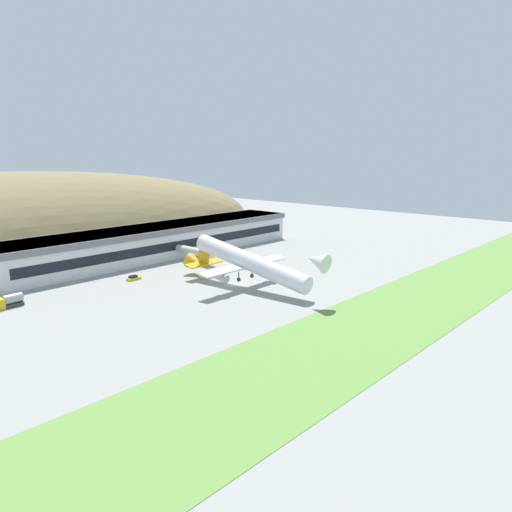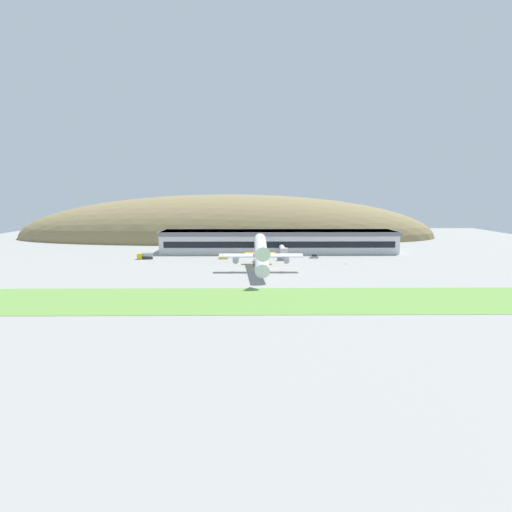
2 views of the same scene
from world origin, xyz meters
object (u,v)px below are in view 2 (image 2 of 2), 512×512
Objects in this scene: jetway_0 at (283,249)px; cargo_airplane at (261,253)px; terminal_building at (278,240)px; traffic_cone_0 at (346,264)px; fuel_truck at (145,256)px; service_car_1 at (223,258)px; service_car_0 at (314,257)px.

jetway_0 is 0.33× the size of cargo_airplane.
traffic_cone_0 is at bearing -55.37° from terminal_building.
jetway_0 is 29.65× the size of traffic_cone_0.
cargo_airplane is (-10.29, -53.59, 0.94)m from terminal_building.
cargo_airplane is at bearing -100.87° from terminal_building.
jetway_0 is at bearing 2.84° from fuel_truck.
cargo_airplane reaches higher than service_car_1.
jetway_0 is 2.46× the size of fuel_truck.
cargo_airplane is at bearing -127.78° from service_car_0.
jetway_0 is 28.18m from service_car_1.
service_car_0 is 0.63× the size of fuel_truck.
traffic_cone_0 is at bearing -36.30° from jetway_0.
cargo_airplane reaches higher than terminal_building.
terminal_building is 6.98× the size of jetway_0.
service_car_0 is 20.47m from traffic_cone_0.
fuel_truck is (-78.24, -1.86, 0.84)m from service_car_0.
terminal_building is 17.16× the size of fuel_truck.
cargo_airplane is 11.68× the size of service_car_0.
traffic_cone_0 is (53.17, -15.22, -0.30)m from service_car_1.
fuel_truck reaches higher than service_car_1.
cargo_airplane is 89.03× the size of traffic_cone_0.
service_car_1 is 0.62× the size of fuel_truck.
traffic_cone_0 is at bearing 23.29° from cargo_airplane.
jetway_0 reaches higher than traffic_cone_0.
jetway_0 is (0.76, -19.23, -2.27)m from terminal_building.
traffic_cone_0 is (25.41, -18.67, -3.71)m from jetway_0.
cargo_airplane reaches higher than traffic_cone_0.
cargo_airplane is at bearing -107.82° from jetway_0.
service_car_1 is at bearing -139.97° from terminal_building.
cargo_airplane is at bearing -61.61° from service_car_1.
fuel_truck is at bearing -177.16° from jetway_0.
terminal_building is 207.11× the size of traffic_cone_0.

